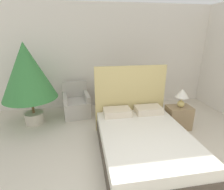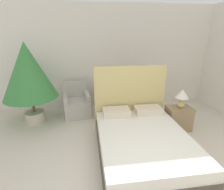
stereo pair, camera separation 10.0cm
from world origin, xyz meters
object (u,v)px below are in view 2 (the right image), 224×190
object	(u,v)px
bed	(141,139)
potted_palm	(28,72)
armchair_near_window_left	(77,105)
table_lamp	(182,96)
nightstand	(178,118)
armchair_near_window_right	(117,103)

from	to	relation	value
bed	potted_palm	distance (m)	2.90
armchair_near_window_left	table_lamp	xyz separation A→B (m)	(2.34, -1.15, 0.56)
bed	armchair_near_window_left	world-z (taller)	bed
nightstand	bed	bearing A→B (deg)	-147.56
nightstand	potted_palm	bearing A→B (deg)	166.24
armchair_near_window_right	table_lamp	xyz separation A→B (m)	(1.23, -1.15, 0.56)
armchair_near_window_right	potted_palm	distance (m)	2.38
armchair_near_window_left	potted_palm	xyz separation A→B (m)	(-1.02, -0.31, 1.01)
bed	table_lamp	world-z (taller)	bed
bed	armchair_near_window_right	xyz separation A→B (m)	(-0.13, 1.83, -0.01)
armchair_near_window_right	nightstand	distance (m)	1.67
nightstand	table_lamp	xyz separation A→B (m)	(0.01, -0.01, 0.56)
armchair_near_window_left	armchair_near_window_right	size ratio (longest dim) A/B	1.00
bed	nightstand	distance (m)	1.30
bed	table_lamp	distance (m)	1.41
potted_palm	table_lamp	size ratio (longest dim) A/B	4.61
bed	potted_palm	size ratio (longest dim) A/B	1.07
bed	table_lamp	bearing A→B (deg)	31.77
nightstand	table_lamp	bearing A→B (deg)	-66.80
armchair_near_window_right	nightstand	world-z (taller)	armchair_near_window_right
armchair_near_window_left	table_lamp	bearing A→B (deg)	-32.97
armchair_near_window_right	potted_palm	size ratio (longest dim) A/B	0.44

